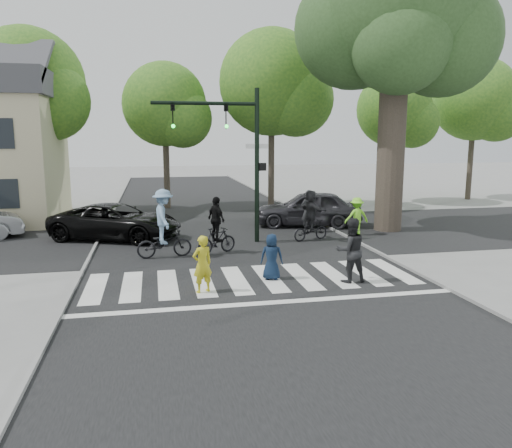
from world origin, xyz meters
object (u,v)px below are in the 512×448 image
at_px(car_suv, 116,222).
at_px(car_grey, 308,208).
at_px(pedestrian_child, 272,257).
at_px(cyclist_mid, 217,230).
at_px(traffic_signal, 235,144).
at_px(eucalyptus, 396,19).
at_px(pedestrian_adult, 350,250).
at_px(pedestrian_woman, 202,264).
at_px(cyclist_right, 311,218).
at_px(cyclist_left, 164,228).

relative_size(car_suv, car_grey, 1.08).
relative_size(pedestrian_child, cyclist_mid, 0.66).
height_order(pedestrian_child, car_suv, car_suv).
relative_size(pedestrian_child, car_suv, 0.26).
relative_size(traffic_signal, eucalyptus, 0.46).
bearing_deg(pedestrian_child, car_suv, -38.96).
bearing_deg(pedestrian_adult, pedestrian_woman, -0.26).
relative_size(pedestrian_adult, cyclist_right, 0.92).
height_order(traffic_signal, eucalyptus, eucalyptus).
height_order(car_suv, car_grey, car_grey).
height_order(pedestrian_child, cyclist_mid, cyclist_mid).
xyz_separation_m(car_suv, car_grey, (8.64, 1.37, 0.10)).
bearing_deg(eucalyptus, car_suv, 179.01).
bearing_deg(eucalyptus, cyclist_mid, -158.80).
height_order(traffic_signal, car_suv, traffic_signal).
bearing_deg(pedestrian_child, traffic_signal, -71.91).
xyz_separation_m(eucalyptus, car_suv, (-11.88, 0.20, -8.35)).
xyz_separation_m(pedestrian_adult, car_grey, (1.61, 9.08, -0.10)).
relative_size(traffic_signal, cyclist_left, 2.50).
distance_m(pedestrian_adult, cyclist_left, 6.62).
bearing_deg(traffic_signal, car_suv, 160.39).
xyz_separation_m(eucalyptus, cyclist_right, (-4.13, -1.61, -8.17)).
height_order(pedestrian_woman, cyclist_right, cyclist_right).
bearing_deg(traffic_signal, cyclist_right, -2.69).
relative_size(cyclist_right, car_grey, 0.42).
distance_m(eucalyptus, pedestrian_child, 12.88).
height_order(cyclist_left, car_grey, cyclist_left).
distance_m(pedestrian_child, cyclist_right, 5.93).
distance_m(eucalyptus, car_suv, 14.52).
bearing_deg(traffic_signal, pedestrian_woman, -107.50).
relative_size(pedestrian_woman, car_suv, 0.30).
height_order(pedestrian_woman, car_grey, car_grey).
height_order(cyclist_right, car_grey, cyclist_right).
distance_m(pedestrian_child, pedestrian_adult, 2.29).
bearing_deg(cyclist_mid, car_suv, 137.69).
bearing_deg(cyclist_left, car_grey, 36.12).
height_order(cyclist_left, car_suv, cyclist_left).
bearing_deg(traffic_signal, cyclist_left, -146.14).
bearing_deg(eucalyptus, car_grey, 153.97).
relative_size(pedestrian_woman, pedestrian_child, 1.14).
xyz_separation_m(pedestrian_child, pedestrian_adult, (2.17, -0.70, 0.26)).
bearing_deg(traffic_signal, pedestrian_child, -88.14).
distance_m(traffic_signal, cyclist_mid, 3.63).
distance_m(cyclist_mid, car_suv, 5.01).
xyz_separation_m(pedestrian_woman, car_suv, (-2.75, 7.83, -0.05)).
distance_m(cyclist_left, cyclist_right, 6.16).
relative_size(pedestrian_child, car_grey, 0.28).
xyz_separation_m(pedestrian_woman, cyclist_left, (-0.91, 4.24, 0.26)).
xyz_separation_m(pedestrian_adult, car_suv, (-7.03, 7.70, -0.21)).
bearing_deg(cyclist_left, car_suv, 117.24).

